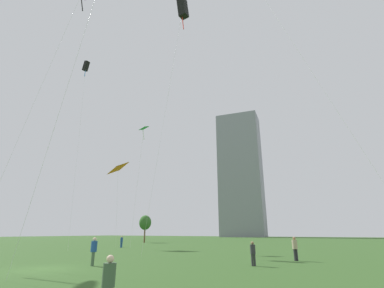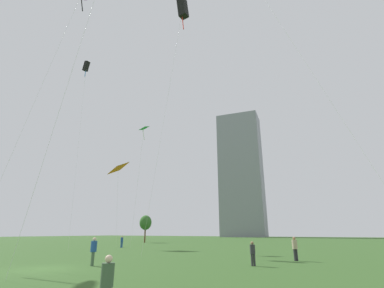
# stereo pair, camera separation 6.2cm
# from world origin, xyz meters

# --- Properties ---
(ground) EXTENTS (280.00, 280.00, 0.00)m
(ground) POSITION_xyz_m (0.00, 0.00, 0.00)
(ground) COLOR #335623
(person_standing_0) EXTENTS (0.36, 0.36, 1.62)m
(person_standing_0) POSITION_xyz_m (-13.87, 21.27, 0.94)
(person_standing_0) COLOR #1E478C
(person_standing_0) RESTS_ON ground
(person_standing_1) EXTENTS (0.40, 0.40, 1.81)m
(person_standing_1) POSITION_xyz_m (12.44, 13.23, 1.05)
(person_standing_1) COLOR #2D2D33
(person_standing_1) RESTS_ON ground
(person_standing_2) EXTENTS (0.40, 0.40, 1.82)m
(person_standing_2) POSITION_xyz_m (1.28, 2.79, 1.05)
(person_standing_2) COLOR #3F593F
(person_standing_2) RESTS_ON ground
(person_standing_3) EXTENTS (0.35, 0.35, 1.56)m
(person_standing_3) POSITION_xyz_m (11.12, -5.29, 0.90)
(person_standing_3) COLOR maroon
(person_standing_3) RESTS_ON ground
(person_standing_4) EXTENTS (0.35, 0.35, 1.55)m
(person_standing_4) POSITION_xyz_m (10.64, 8.19, 0.90)
(person_standing_4) COLOR #2D2D33
(person_standing_4) RESTS_ON ground
(kite_flying_1) EXTENTS (4.37, 5.21, 12.56)m
(kite_flying_1) POSITION_xyz_m (-14.17, 19.61, 11.73)
(kite_flying_1) COLOR silver
(kite_flying_1) RESTS_ON ground
(kite_flying_2) EXTENTS (3.66, 2.65, 17.19)m
(kite_flying_2) POSITION_xyz_m (-8.26, 18.27, 16.55)
(kite_flying_2) COLOR silver
(kite_flying_2) RESTS_ON ground
(kite_flying_5) EXTENTS (5.57, 3.09, 30.41)m
(kite_flying_5) POSITION_xyz_m (-19.42, 15.33, 29.37)
(kite_flying_5) COLOR silver
(kite_flying_5) RESTS_ON ground
(kite_flying_7) EXTENTS (4.09, 1.77, 29.16)m
(kite_flying_7) POSITION_xyz_m (2.72, 11.39, 27.85)
(kite_flying_7) COLOR silver
(kite_flying_7) RESTS_ON ground
(park_tree_0) EXTENTS (2.65, 2.65, 5.79)m
(park_tree_0) POSITION_xyz_m (-24.08, 38.97, 4.18)
(park_tree_0) COLOR brown
(park_tree_0) RESTS_ON ground
(distant_highrise_0) EXTENTS (22.81, 17.56, 61.44)m
(distant_highrise_0) POSITION_xyz_m (-31.23, 121.83, 30.72)
(distant_highrise_0) COLOR gray
(distant_highrise_0) RESTS_ON ground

